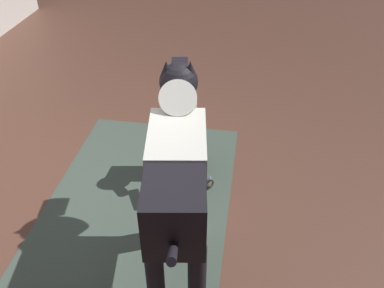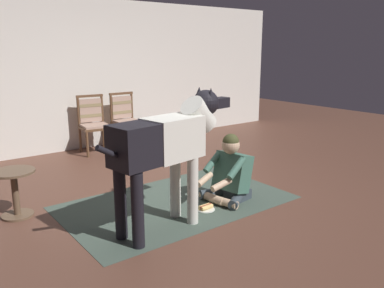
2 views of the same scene
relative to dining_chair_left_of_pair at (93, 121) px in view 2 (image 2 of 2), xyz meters
The scene contains 9 objects.
ground_plane 2.65m from the dining_chair_left_of_pair, 92.01° to the right, with size 15.88×15.88×0.00m, color brown.
back_wall 0.87m from the dining_chair_left_of_pair, 102.56° to the left, with size 9.17×0.10×2.60m, color silver.
area_rug 2.84m from the dining_chair_left_of_pair, 94.41° to the right, with size 2.60×1.58×0.01m, color #404F45.
dining_chair_left_of_pair is the anchor object (origin of this frame).
dining_chair_right_of_pair 0.62m from the dining_chair_left_of_pair, ahead, with size 0.46×0.47×0.98m.
person_sitting_on_floor 3.11m from the dining_chair_left_of_pair, 83.93° to the right, with size 0.70×0.57×0.80m.
large_dog 3.32m from the dining_chair_left_of_pair, 101.18° to the right, with size 1.67×0.50×1.37m.
hot_dog_on_plate 3.19m from the dining_chair_left_of_pair, 91.56° to the right, with size 0.21×0.21×0.06m.
round_side_table 2.74m from the dining_chair_left_of_pair, 131.28° to the right, with size 0.44×0.44×0.51m.
Camera 2 is at (-2.63, -3.74, 1.77)m, focal length 37.07 mm.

